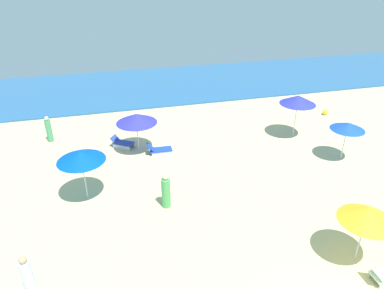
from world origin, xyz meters
name	(u,v)px	position (x,y,z in m)	size (l,w,h in m)	color
ocean	(181,83)	(0.00, 24.61, 0.06)	(60.00, 10.79, 0.12)	#2A6094
umbrella_0	(368,215)	(1.51, 2.37, 2.09)	(1.97, 1.97, 2.36)	silver
umbrella_1	(81,156)	(-8.16, 8.85, 2.25)	(2.15, 2.15, 2.48)	silver
umbrella_2	(136,118)	(-5.26, 12.84, 2.07)	(2.32, 2.32, 2.34)	silver
lounge_chair_2_0	(122,143)	(-6.16, 13.58, 0.26)	(1.46, 1.26, 0.64)	silver
lounge_chair_2_1	(159,150)	(-4.16, 12.22, 0.25)	(1.45, 0.67, 0.66)	silver
umbrella_3	(298,100)	(4.47, 12.26, 2.46)	(2.18, 2.18, 2.74)	silver
umbrella_4	(348,126)	(5.64, 8.98, 2.03)	(1.83, 1.83, 2.24)	silver
beachgoer_1	(166,192)	(-4.70, 7.28, 0.78)	(0.45, 0.45, 1.69)	#4FA95C
beachgoer_2	(28,277)	(-9.94, 3.83, 0.76)	(0.44, 0.44, 1.63)	silver
beachgoer_3	(49,130)	(-10.39, 15.48, 0.78)	(0.44, 0.44, 1.65)	#4C9D6D
beach_ball_0	(325,112)	(8.51, 14.83, 0.20)	(0.40, 0.40, 0.40)	yellow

